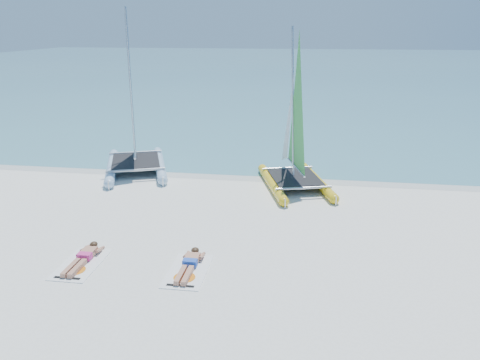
# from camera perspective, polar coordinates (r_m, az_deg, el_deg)

# --- Properties ---
(ground) EXTENTS (140.00, 140.00, 0.00)m
(ground) POSITION_cam_1_polar(r_m,az_deg,el_deg) (14.91, -4.33, -5.79)
(ground) COLOR white
(ground) RESTS_ON ground
(sea) EXTENTS (140.00, 115.00, 0.01)m
(sea) POSITION_cam_1_polar(r_m,az_deg,el_deg) (76.56, 6.27, 13.65)
(sea) COLOR #67AAAC
(sea) RESTS_ON ground
(wet_sand_strip) EXTENTS (140.00, 1.40, 0.01)m
(wet_sand_strip) POSITION_cam_1_polar(r_m,az_deg,el_deg) (19.96, -0.90, 0.60)
(wet_sand_strip) COLOR beige
(wet_sand_strip) RESTS_ON ground
(catamaran_blue) EXTENTS (4.13, 5.73, 7.08)m
(catamaran_blue) POSITION_cam_1_polar(r_m,az_deg,el_deg) (20.76, -12.93, 6.84)
(catamaran_blue) COLOR #BFD8FC
(catamaran_blue) RESTS_ON ground
(catamaran_yellow) EXTENTS (3.42, 5.06, 6.29)m
(catamaran_yellow) POSITION_cam_1_polar(r_m,az_deg,el_deg) (18.58, 6.54, 5.45)
(catamaran_yellow) COLOR gold
(catamaran_yellow) RESTS_ON ground
(towel_a) EXTENTS (1.00, 1.85, 0.02)m
(towel_a) POSITION_cam_1_polar(r_m,az_deg,el_deg) (13.40, -18.81, -9.68)
(towel_a) COLOR white
(towel_a) RESTS_ON ground
(sunbather_a) EXTENTS (0.37, 1.73, 0.26)m
(sunbather_a) POSITION_cam_1_polar(r_m,az_deg,el_deg) (13.50, -18.50, -8.91)
(sunbather_a) COLOR tan
(sunbather_a) RESTS_ON towel_a
(towel_b) EXTENTS (1.00, 1.85, 0.02)m
(towel_b) POSITION_cam_1_polar(r_m,az_deg,el_deg) (12.45, -6.37, -10.96)
(towel_b) COLOR white
(towel_b) RESTS_ON ground
(sunbather_b) EXTENTS (0.37, 1.73, 0.26)m
(sunbather_b) POSITION_cam_1_polar(r_m,az_deg,el_deg) (12.56, -6.16, -10.11)
(sunbather_b) COLOR tan
(sunbather_b) RESTS_ON towel_b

